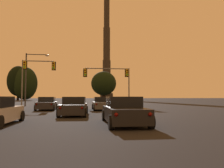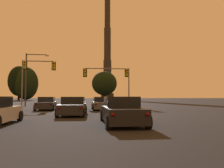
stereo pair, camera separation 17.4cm
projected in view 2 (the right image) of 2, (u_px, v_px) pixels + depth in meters
name	position (u px, v px, depth m)	size (l,w,h in m)	color
sedan_right_lane_front	(101.00, 104.00, 24.05)	(2.04, 4.73, 1.43)	#4C4F54
hatchback_center_lane_front	(76.00, 104.00, 23.73)	(1.98, 4.14, 1.44)	black
sedan_left_lane_front	(47.00, 104.00, 24.10)	(2.20, 4.78, 1.43)	#232328
sedan_right_lane_third	(121.00, 111.00, 11.40)	(2.00, 4.71, 1.43)	black
sedan_center_lane_second	(73.00, 107.00, 16.84)	(2.16, 4.77, 1.43)	#232328
traffic_light_overhead_right	(113.00, 77.00, 31.92)	(6.91, 0.50, 5.67)	slate
traffic_light_overhead_left	(33.00, 72.00, 30.58)	(4.72, 0.50, 6.57)	slate
street_lamp	(30.00, 73.00, 33.84)	(3.57, 0.36, 8.21)	#38383A
smokestack	(107.00, 58.00, 127.17)	(7.38, 7.38, 61.35)	#2B2722
treeline_center_left	(26.00, 83.00, 96.18)	(10.41, 9.37, 14.69)	black
treeline_center_right	(104.00, 83.00, 95.56)	(10.98, 9.88, 12.67)	black
treeline_left_mid	(19.00, 81.00, 96.62)	(9.49, 8.54, 15.20)	black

